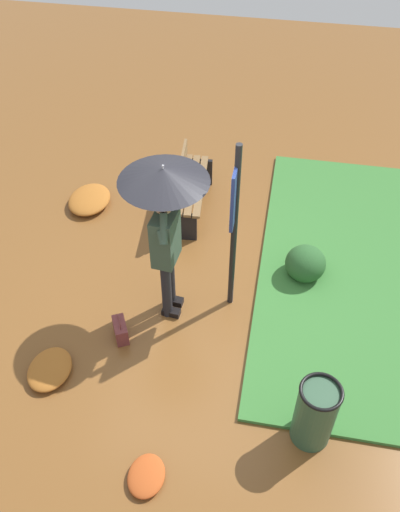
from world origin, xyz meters
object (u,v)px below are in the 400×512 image
Objects in this scene: handbag at (120,330)px; park_bench at (190,187)px; person_with_umbrella at (165,207)px; trash_bin at (315,413)px; info_sign_post at (234,213)px.

park_bench is (2.44, -0.35, 0.28)m from handbag.
person_with_umbrella is 1.46× the size of park_bench.
handbag is (-0.61, 0.45, -1.42)m from person_with_umbrella.
trash_bin is at bearing -129.32° from person_with_umbrella.
handbag is 2.48m from park_bench.
person_with_umbrella is 2.45× the size of trash_bin.
person_with_umbrella is 0.75m from info_sign_post.
info_sign_post is 6.22× the size of handbag.
park_bench is at bearing 29.82° from trash_bin.
park_bench is 3.79m from trash_bin.
person_with_umbrella reaches higher than handbag.
park_bench is at bearing -8.08° from handbag.
info_sign_post is at bearing -153.61° from park_bench.
info_sign_post is at bearing -56.61° from handbag.
info_sign_post is 1.64× the size of park_bench.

